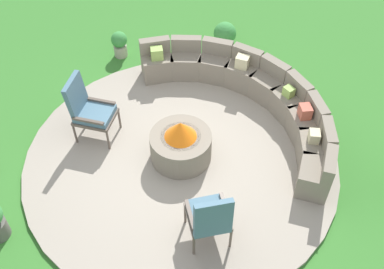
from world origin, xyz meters
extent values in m
plane|color=#387A2D|center=(0.00, 0.00, 0.00)|extent=(24.00, 24.00, 0.00)
cylinder|color=#9E9384|center=(0.00, 0.00, 0.03)|extent=(4.89, 4.89, 0.06)
cylinder|color=gray|center=(0.00, 0.00, 0.29)|extent=(0.94, 0.94, 0.46)
cylinder|color=black|center=(0.00, 0.00, 0.49)|extent=(0.61, 0.61, 0.06)
cone|color=orange|center=(0.00, 0.00, 0.66)|extent=(0.49, 0.49, 0.28)
cube|color=gray|center=(1.52, 1.34, 0.29)|extent=(0.70, 0.70, 0.45)
cube|color=gray|center=(1.62, 1.43, 0.65)|extent=(0.48, 0.51, 0.27)
cube|color=gray|center=(1.12, 1.69, 0.29)|extent=(0.70, 0.67, 0.45)
cube|color=gray|center=(1.20, 1.81, 0.65)|extent=(0.54, 0.43, 0.27)
cube|color=gray|center=(0.64, 1.92, 0.29)|extent=(0.66, 0.60, 0.45)
cube|color=gray|center=(0.68, 2.06, 0.65)|extent=(0.57, 0.32, 0.27)
cube|color=gray|center=(0.12, 2.02, 0.29)|extent=(0.57, 0.48, 0.45)
cube|color=gray|center=(0.13, 2.16, 0.65)|extent=(0.55, 0.19, 0.27)
cube|color=gray|center=(-0.41, 1.98, 0.29)|extent=(0.62, 0.55, 0.45)
cube|color=gray|center=(-0.44, 2.12, 0.65)|extent=(0.56, 0.27, 0.27)
cube|color=gray|center=(-0.91, 1.80, 0.29)|extent=(0.69, 0.65, 0.45)
cube|color=gray|center=(-0.98, 1.93, 0.65)|extent=(0.56, 0.39, 0.27)
cube|color=gray|center=(-1.35, 1.51, 0.29)|extent=(0.70, 0.70, 0.45)
cube|color=gray|center=(-1.45, 1.61, 0.65)|extent=(0.51, 0.48, 0.27)
cube|color=gray|center=(-1.70, 1.10, 0.29)|extent=(0.67, 0.70, 0.45)
cube|color=gray|center=(-1.82, 1.18, 0.65)|extent=(0.43, 0.54, 0.27)
cube|color=gray|center=(-1.92, 0.62, 0.29)|extent=(0.60, 0.65, 0.45)
cube|color=gray|center=(-2.06, 0.67, 0.65)|extent=(0.32, 0.57, 0.27)
cube|color=#93B756|center=(0.11, 1.97, 0.60)|extent=(0.18, 0.15, 0.16)
cube|color=beige|center=(1.09, 1.64, 0.60)|extent=(0.23, 0.23, 0.18)
cube|color=#93B756|center=(-1.88, 0.61, 0.62)|extent=(0.25, 0.27, 0.21)
cube|color=#BC5B47|center=(0.62, 1.87, 0.62)|extent=(0.26, 0.24, 0.20)
cube|color=beige|center=(-0.89, 1.76, 0.62)|extent=(0.29, 0.28, 0.22)
cylinder|color=brown|center=(-1.07, -0.54, 0.25)|extent=(0.04, 0.04, 0.38)
cylinder|color=brown|center=(-0.73, -0.89, 0.25)|extent=(0.04, 0.04, 0.38)
cylinder|color=brown|center=(-1.48, -0.93, 0.25)|extent=(0.04, 0.04, 0.38)
cylinder|color=brown|center=(-1.14, -1.28, 0.25)|extent=(0.04, 0.04, 0.38)
cube|color=brown|center=(-1.11, -0.91, 0.47)|extent=(0.80, 0.80, 0.05)
cube|color=slate|center=(-1.11, -0.91, 0.54)|extent=(0.73, 0.73, 0.09)
cube|color=slate|center=(-1.29, -1.09, 0.83)|extent=(0.40, 0.46, 0.70)
cube|color=brown|center=(-1.27, -0.74, 0.60)|extent=(0.40, 0.39, 0.04)
cube|color=brown|center=(-0.94, -1.08, 0.60)|extent=(0.40, 0.39, 0.04)
cylinder|color=brown|center=(1.06, -0.55, 0.25)|extent=(0.04, 0.04, 0.38)
cylinder|color=brown|center=(1.21, -0.08, 0.25)|extent=(0.04, 0.04, 0.38)
cylinder|color=brown|center=(1.54, -0.71, 0.25)|extent=(0.04, 0.04, 0.38)
cylinder|color=brown|center=(1.69, -0.24, 0.25)|extent=(0.04, 0.04, 0.38)
cube|color=brown|center=(1.38, -0.39, 0.47)|extent=(0.68, 0.67, 0.05)
cube|color=slate|center=(1.38, -0.39, 0.54)|extent=(0.62, 0.62, 0.09)
cube|color=slate|center=(1.60, -0.46, 0.77)|extent=(0.28, 0.53, 0.59)
cube|color=brown|center=(1.30, -0.62, 0.60)|extent=(0.45, 0.19, 0.04)
cube|color=brown|center=(1.45, -0.17, 0.60)|extent=(0.45, 0.19, 0.04)
cylinder|color=brown|center=(-2.00, 2.16, 0.12)|extent=(0.32, 0.32, 0.25)
sphere|color=#3D8E42|center=(-2.00, 2.16, 0.42)|extent=(0.44, 0.44, 0.44)
cylinder|color=#A89E8E|center=(-2.94, 0.34, 0.12)|extent=(0.26, 0.26, 0.23)
sphere|color=#3D8E42|center=(-2.94, 0.34, 0.37)|extent=(0.31, 0.31, 0.31)
sphere|color=yellow|center=(-2.90, 0.34, 0.44)|extent=(0.12, 0.12, 0.12)
camera|label=1|loc=(4.07, -2.26, 5.50)|focal=42.65mm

